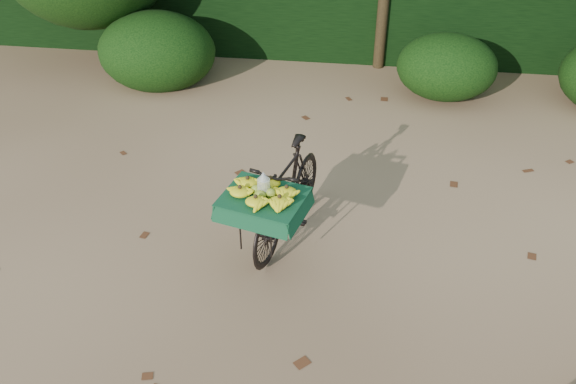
# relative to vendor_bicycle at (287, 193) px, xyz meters

# --- Properties ---
(ground) EXTENTS (80.00, 80.00, 0.00)m
(ground) POSITION_rel_vendor_bicycle_xyz_m (0.41, -0.62, -0.54)
(ground) COLOR tan
(ground) RESTS_ON ground
(vendor_bicycle) EXTENTS (1.05, 1.89, 1.06)m
(vendor_bicycle) POSITION_rel_vendor_bicycle_xyz_m (0.00, 0.00, 0.00)
(vendor_bicycle) COLOR black
(vendor_bicycle) RESTS_ON ground
(bush_clumps) EXTENTS (8.80, 1.70, 0.90)m
(bush_clumps) POSITION_rel_vendor_bicycle_xyz_m (0.91, 3.68, -0.09)
(bush_clumps) COLOR black
(bush_clumps) RESTS_ON ground
(leaf_litter) EXTENTS (7.00, 7.30, 0.01)m
(leaf_litter) POSITION_rel_vendor_bicycle_xyz_m (0.41, 0.03, -0.54)
(leaf_litter) COLOR #542B16
(leaf_litter) RESTS_ON ground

